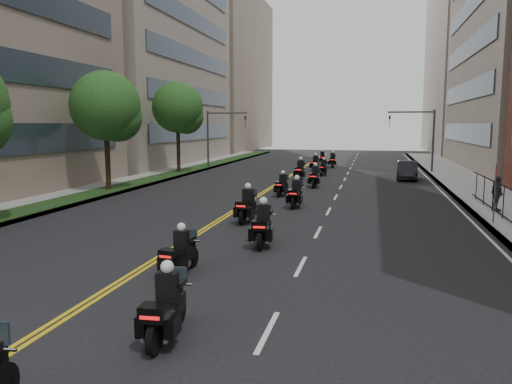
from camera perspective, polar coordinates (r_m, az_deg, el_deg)
sidewalk_right at (r=30.87m, az=25.61°, el=-0.94°), size 4.00×90.00×0.15m
sidewalk_left at (r=34.70m, az=-16.80°, el=0.38°), size 4.00×90.00×0.15m
grass_strip at (r=34.30m, az=-15.65°, el=0.50°), size 2.00×90.00×0.04m
building_right_far at (r=84.84m, az=24.74°, el=12.95°), size 15.00×28.00×26.00m
building_left_mid at (r=60.74m, az=-14.72°, el=19.57°), size 16.11×28.00×34.00m
building_left_far at (r=87.61m, az=-5.23°, el=13.43°), size 16.00×28.00×26.00m
street_trees at (r=28.53m, az=-21.98°, el=8.80°), size 4.40×38.40×7.98m
traffic_signal_right at (r=47.02m, az=18.47°, el=6.60°), size 4.09×0.20×5.60m
traffic_signal_left at (r=49.09m, az=-4.45°, el=7.01°), size 4.09×0.20×5.60m
motorcycle_1 at (r=10.50m, az=-10.25°, el=-13.03°), size 0.57×2.20×1.62m
motorcycle_2 at (r=14.67m, az=-8.71°, el=-7.11°), size 0.58×2.06×1.52m
motorcycle_3 at (r=17.93m, az=0.79°, el=-3.98°), size 0.63×2.37×1.75m
motorcycle_4 at (r=22.22m, az=-1.03°, el=-1.70°), size 0.55×2.36×1.74m
motorcycle_5 at (r=26.25m, az=4.62°, el=-0.30°), size 0.55×2.29×1.69m
motorcycle_6 at (r=30.39m, az=3.03°, el=0.71°), size 0.57×2.09×1.54m
motorcycle_7 at (r=34.70m, az=6.76°, el=1.65°), size 0.53×2.30×1.70m
motorcycle_8 at (r=38.84m, az=5.08°, el=2.40°), size 0.57×2.48×1.83m
motorcycle_9 at (r=42.66m, az=7.72°, el=2.70°), size 0.62×2.10×1.55m
motorcycle_10 at (r=47.11m, az=6.77°, el=3.23°), size 0.64×2.21×1.63m
motorcycle_11 at (r=50.77m, az=8.74°, el=3.55°), size 0.53×2.30×1.70m
motorcycle_12 at (r=54.57m, az=7.60°, el=3.83°), size 0.60×2.20×1.62m
parked_sedan at (r=40.99m, az=16.92°, el=2.37°), size 1.81×4.46×1.44m
pedestrian_c at (r=26.80m, az=25.84°, el=-0.16°), size 0.64×1.07×1.71m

